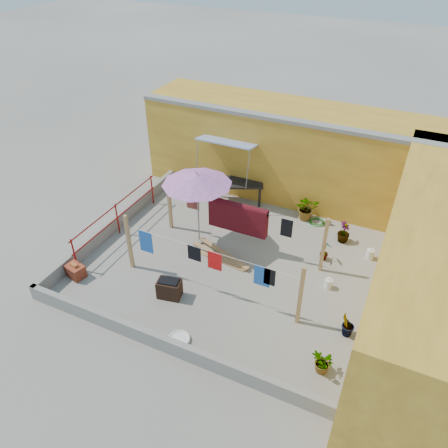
{
  "coord_description": "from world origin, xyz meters",
  "views": [
    {
      "loc": [
        4.09,
        -9.06,
        8.37
      ],
      "look_at": [
        -0.34,
        0.3,
        1.09
      ],
      "focal_mm": 35.0,
      "sensor_mm": 36.0,
      "label": 1
    }
  ],
  "objects_px": {
    "water_jug_a": "(370,254)",
    "water_jug_b": "(328,284)",
    "patio_umbrella": "(197,179)",
    "brick_stack": "(76,271)",
    "green_hose": "(317,222)",
    "plant_back_a": "(307,208)",
    "outdoor_table": "(238,183)",
    "brazier": "(169,288)",
    "white_basin": "(179,339)"
  },
  "relations": [
    {
      "from": "outdoor_table",
      "to": "brick_stack",
      "type": "relative_size",
      "value": 3.27
    },
    {
      "from": "patio_umbrella",
      "to": "plant_back_a",
      "type": "relative_size",
      "value": 3.11
    },
    {
      "from": "patio_umbrella",
      "to": "outdoor_table",
      "type": "relative_size",
      "value": 1.36
    },
    {
      "from": "water_jug_b",
      "to": "plant_back_a",
      "type": "bearing_deg",
      "value": 116.94
    },
    {
      "from": "outdoor_table",
      "to": "brazier",
      "type": "distance_m",
      "value": 5.21
    },
    {
      "from": "brazier",
      "to": "green_hose",
      "type": "bearing_deg",
      "value": 62.34
    },
    {
      "from": "white_basin",
      "to": "plant_back_a",
      "type": "distance_m",
      "value": 6.52
    },
    {
      "from": "white_basin",
      "to": "water_jug_a",
      "type": "xyz_separation_m",
      "value": [
        3.59,
        5.15,
        0.11
      ]
    },
    {
      "from": "plant_back_a",
      "to": "patio_umbrella",
      "type": "bearing_deg",
      "value": -135.03
    },
    {
      "from": "outdoor_table",
      "to": "brick_stack",
      "type": "bearing_deg",
      "value": -114.06
    },
    {
      "from": "white_basin",
      "to": "water_jug_a",
      "type": "height_order",
      "value": "water_jug_a"
    },
    {
      "from": "water_jug_a",
      "to": "plant_back_a",
      "type": "distance_m",
      "value": 2.66
    },
    {
      "from": "outdoor_table",
      "to": "green_hose",
      "type": "distance_m",
      "value": 3.04
    },
    {
      "from": "brazier",
      "to": "water_jug_a",
      "type": "height_order",
      "value": "brazier"
    },
    {
      "from": "patio_umbrella",
      "to": "outdoor_table",
      "type": "xyz_separation_m",
      "value": [
        0.13,
        2.68,
        -1.48
      ]
    },
    {
      "from": "water_jug_b",
      "to": "plant_back_a",
      "type": "height_order",
      "value": "plant_back_a"
    },
    {
      "from": "green_hose",
      "to": "plant_back_a",
      "type": "xyz_separation_m",
      "value": [
        -0.42,
        0.09,
        0.39
      ]
    },
    {
      "from": "water_jug_a",
      "to": "green_hose",
      "type": "relative_size",
      "value": 0.7
    },
    {
      "from": "outdoor_table",
      "to": "brazier",
      "type": "xyz_separation_m",
      "value": [
        0.3,
        -5.18,
        -0.47
      ]
    },
    {
      "from": "patio_umbrella",
      "to": "plant_back_a",
      "type": "xyz_separation_m",
      "value": [
        2.67,
        2.66,
        -1.79
      ]
    },
    {
      "from": "water_jug_a",
      "to": "water_jug_b",
      "type": "relative_size",
      "value": 1.1
    },
    {
      "from": "brazier",
      "to": "outdoor_table",
      "type": "bearing_deg",
      "value": 93.32
    },
    {
      "from": "water_jug_b",
      "to": "water_jug_a",
      "type": "bearing_deg",
      "value": 65.59
    },
    {
      "from": "outdoor_table",
      "to": "brazier",
      "type": "height_order",
      "value": "outdoor_table"
    },
    {
      "from": "patio_umbrella",
      "to": "water_jug_a",
      "type": "xyz_separation_m",
      "value": [
        5.01,
        1.43,
        -2.06
      ]
    },
    {
      "from": "patio_umbrella",
      "to": "outdoor_table",
      "type": "bearing_deg",
      "value": 87.26
    },
    {
      "from": "water_jug_a",
      "to": "green_hose",
      "type": "height_order",
      "value": "water_jug_a"
    },
    {
      "from": "outdoor_table",
      "to": "plant_back_a",
      "type": "relative_size",
      "value": 2.29
    },
    {
      "from": "patio_umbrella",
      "to": "brazier",
      "type": "bearing_deg",
      "value": -80.24
    },
    {
      "from": "green_hose",
      "to": "brazier",
      "type": "bearing_deg",
      "value": -117.66
    },
    {
      "from": "water_jug_a",
      "to": "patio_umbrella",
      "type": "bearing_deg",
      "value": -164.11
    },
    {
      "from": "outdoor_table",
      "to": "green_hose",
      "type": "relative_size",
      "value": 3.75
    },
    {
      "from": "green_hose",
      "to": "plant_back_a",
      "type": "height_order",
      "value": "plant_back_a"
    },
    {
      "from": "brazier",
      "to": "water_jug_b",
      "type": "height_order",
      "value": "brazier"
    },
    {
      "from": "patio_umbrella",
      "to": "brick_stack",
      "type": "height_order",
      "value": "patio_umbrella"
    },
    {
      "from": "brazier",
      "to": "water_jug_a",
      "type": "bearing_deg",
      "value": 40.56
    },
    {
      "from": "brick_stack",
      "to": "white_basin",
      "type": "height_order",
      "value": "brick_stack"
    },
    {
      "from": "water_jug_a",
      "to": "green_hose",
      "type": "distance_m",
      "value": 2.24
    },
    {
      "from": "brazier",
      "to": "water_jug_b",
      "type": "relative_size",
      "value": 2.1
    },
    {
      "from": "brick_stack",
      "to": "white_basin",
      "type": "distance_m",
      "value": 3.89
    },
    {
      "from": "brick_stack",
      "to": "brazier",
      "type": "distance_m",
      "value": 2.86
    },
    {
      "from": "outdoor_table",
      "to": "brick_stack",
      "type": "distance_m",
      "value": 6.2
    },
    {
      "from": "outdoor_table",
      "to": "water_jug_b",
      "type": "xyz_separation_m",
      "value": [
        4.07,
        -3.04,
        -0.59
      ]
    },
    {
      "from": "outdoor_table",
      "to": "plant_back_a",
      "type": "bearing_deg",
      "value": -0.36
    },
    {
      "from": "brick_stack",
      "to": "plant_back_a",
      "type": "xyz_separation_m",
      "value": [
        5.06,
        5.62,
        0.23
      ]
    },
    {
      "from": "white_basin",
      "to": "green_hose",
      "type": "height_order",
      "value": "white_basin"
    },
    {
      "from": "patio_umbrella",
      "to": "brick_stack",
      "type": "bearing_deg",
      "value": -128.94
    },
    {
      "from": "brick_stack",
      "to": "plant_back_a",
      "type": "relative_size",
      "value": 0.7
    },
    {
      "from": "brick_stack",
      "to": "brazier",
      "type": "xyz_separation_m",
      "value": [
        2.82,
        0.46,
        0.08
      ]
    },
    {
      "from": "patio_umbrella",
      "to": "brazier",
      "type": "height_order",
      "value": "patio_umbrella"
    }
  ]
}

